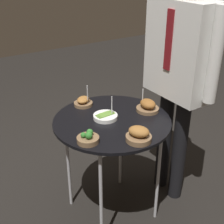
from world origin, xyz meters
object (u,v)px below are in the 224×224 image
Objects in this scene: bowl_roast_front_right at (148,106)px; bowl_roast_mid_right at (83,102)px; serving_cart at (112,127)px; bowl_asparagus_back_right at (105,116)px; bowl_broccoli_center at (88,138)px; waiter_figure at (180,62)px; bowl_roast_front_left at (139,135)px.

bowl_roast_mid_right reaches higher than bowl_roast_front_right.
bowl_roast_mid_right reaches higher than serving_cart.
serving_cart is at bearing 38.36° from bowl_asparagus_back_right.
bowl_broccoli_center is 0.07× the size of waiter_figure.
bowl_roast_mid_right is at bearing -133.85° from bowl_roast_front_right.
serving_cart is at bearing 178.02° from bowl_roast_front_left.
bowl_asparagus_back_right is 0.57m from waiter_figure.
bowl_broccoli_center is at bearing -25.13° from bowl_roast_mid_right.
bowl_roast_mid_right is at bearing -175.60° from bowl_roast_front_left.
serving_cart is at bearing -95.13° from waiter_figure.
bowl_asparagus_back_right is 0.30m from bowl_roast_front_left.
bowl_roast_front_right reaches higher than bowl_broccoli_center.
waiter_figure reaches higher than bowl_broccoli_center.
waiter_figure reaches higher than serving_cart.
bowl_asparagus_back_right reaches higher than bowl_roast_front_left.
bowl_roast_front_left is at bearing -1.98° from serving_cart.
bowl_broccoli_center is at bearing -51.33° from bowl_asparagus_back_right.
waiter_figure is (0.07, 0.50, 0.27)m from bowl_asparagus_back_right.
bowl_roast_front_right is 0.99× the size of bowl_roast_mid_right.
waiter_figure reaches higher than bowl_roast_front_left.
bowl_roast_front_right is at bearing 103.14° from bowl_broccoli_center.
bowl_roast_front_right is at bearing 78.30° from bowl_asparagus_back_right.
bowl_roast_front_left reaches higher than bowl_broccoli_center.
bowl_roast_mid_right is 1.02× the size of bowl_roast_front_left.
bowl_broccoli_center is (0.14, -0.24, 0.07)m from serving_cart.
bowl_roast_front_left is at bearing 4.40° from bowl_roast_mid_right.
waiter_figure is at bearing 97.67° from bowl_broccoli_center.
waiter_figure is (-0.23, 0.48, 0.25)m from bowl_roast_front_left.
bowl_asparagus_back_right is 1.04× the size of bowl_roast_front_left.
bowl_asparagus_back_right reaches higher than bowl_broccoli_center.
bowl_roast_mid_right is at bearing 154.87° from bowl_broccoli_center.
bowl_asparagus_back_right is at bearing -101.70° from bowl_roast_front_right.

